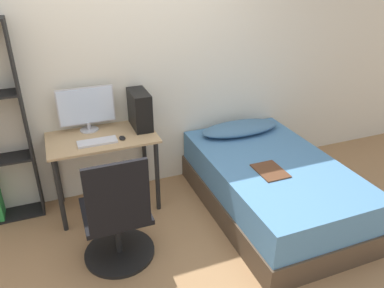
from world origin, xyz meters
The scene contains 11 objects.
ground_plane centered at (0.00, 0.00, 0.00)m, with size 14.00×14.00×0.00m, color #9E754C.
wall_back centered at (0.00, 1.33, 1.25)m, with size 8.00×0.05×2.50m.
desk centered at (-0.35, 1.02, 0.64)m, with size 0.99×0.58×0.77m.
office_chair centered at (-0.39, 0.22, 0.38)m, with size 0.59×0.59×1.01m.
bed centered at (1.12, 0.36, 0.27)m, with size 1.16×1.88×0.55m.
pillow centered at (1.12, 1.05, 0.60)m, with size 0.88×0.36×0.11m.
magazine centered at (0.99, 0.22, 0.55)m, with size 0.24×0.32×0.01m.
monitor centered at (-0.43, 1.21, 1.00)m, with size 0.52×0.17×0.43m.
keyboard centered at (-0.40, 0.90, 0.78)m, with size 0.35×0.13×0.02m.
pc_tower centered at (0.05, 1.11, 0.95)m, with size 0.16×0.36×0.36m.
mouse centered at (-0.18, 0.90, 0.78)m, with size 0.06×0.09×0.02m.
Camera 1 is at (-0.71, -2.20, 2.27)m, focal length 35.00 mm.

